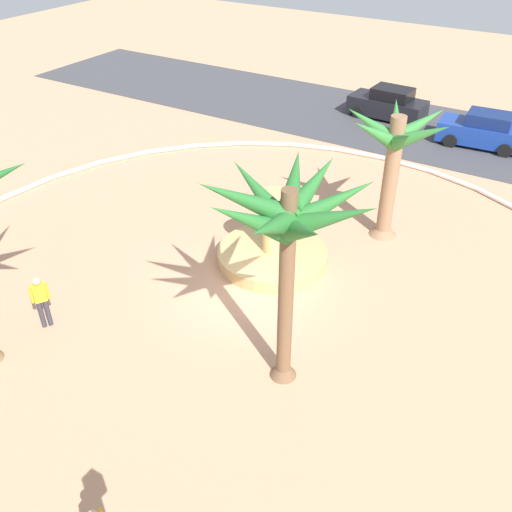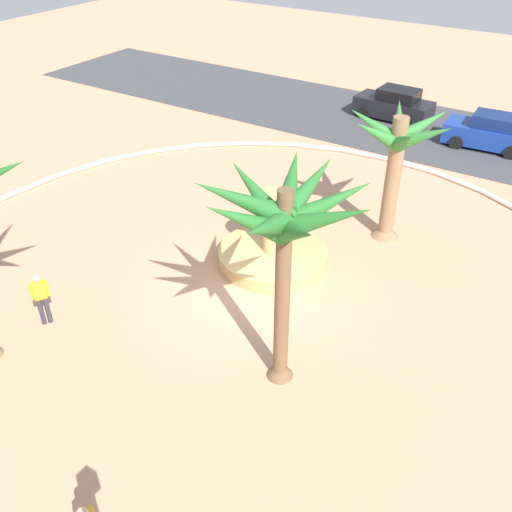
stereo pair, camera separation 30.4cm
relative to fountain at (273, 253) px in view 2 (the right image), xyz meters
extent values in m
plane|color=tan|center=(0.19, -1.85, -0.35)|extent=(80.00, 80.00, 0.00)
torus|color=silver|center=(0.19, -1.85, -0.25)|extent=(23.46, 23.46, 0.20)
cube|color=#424247|center=(0.19, 14.28, -0.33)|extent=(48.00, 8.00, 0.03)
cylinder|color=tan|center=(0.00, 0.00, -0.12)|extent=(3.72, 3.72, 0.45)
cylinder|color=teal|center=(0.00, 0.00, -0.16)|extent=(3.27, 3.27, 0.34)
cylinder|color=tan|center=(0.00, 0.00, 1.10)|extent=(0.67, 0.67, 1.99)
cylinder|color=#E0B370|center=(0.00, 0.00, 2.15)|extent=(1.19, 1.19, 0.12)
cylinder|color=brown|center=(2.89, -4.43, 2.38)|extent=(0.38, 0.38, 5.46)
cone|color=brown|center=(2.89, -4.43, -0.10)|extent=(0.72, 0.72, 0.50)
cone|color=#28702D|center=(3.82, -4.33, 4.66)|extent=(2.18, 0.79, 1.41)
cone|color=#28702D|center=(3.58, -3.77, 4.69)|extent=(1.93, 1.89, 1.35)
cone|color=#28702D|center=(2.93, -3.44, 4.78)|extent=(0.65, 2.19, 1.19)
cone|color=#28702D|center=(2.50, -3.50, 4.84)|extent=(1.35, 2.22, 1.08)
cone|color=#28702D|center=(1.99, -4.14, 4.65)|extent=(2.20, 1.19, 1.42)
cone|color=#28702D|center=(1.97, -4.82, 4.79)|extent=(2.21, 1.35, 1.17)
cone|color=#28702D|center=(2.38, -5.18, 4.58)|extent=(1.63, 2.04, 1.55)
cone|color=#28702D|center=(3.02, -5.40, 4.72)|extent=(0.85, 2.21, 1.30)
cone|color=#28702D|center=(3.54, -5.09, 4.62)|extent=(1.89, 1.89, 1.48)
cylinder|color=#8E6B4C|center=(2.56, 3.61, 1.89)|extent=(0.53, 0.53, 4.48)
cone|color=#8E6B4C|center=(2.56, 3.61, -0.10)|extent=(1.00, 1.00, 0.50)
cone|color=#337F38|center=(3.39, 3.58, 3.68)|extent=(1.95, 0.64, 1.38)
cone|color=#337F38|center=(3.09, 4.30, 3.76)|extent=(1.63, 1.90, 1.25)
cone|color=#337F38|center=(2.23, 4.38, 3.69)|extent=(1.28, 2.00, 1.38)
cone|color=#337F38|center=(1.72, 3.50, 3.71)|extent=(2.00, 0.81, 1.34)
cone|color=#337F38|center=(2.07, 2.96, 3.65)|extent=(1.60, 1.86, 1.44)
cone|color=#337F38|center=(2.97, 2.90, 3.66)|extent=(1.45, 1.94, 1.43)
cylinder|color=#33333D|center=(-4.00, -6.37, 0.11)|extent=(0.14, 0.14, 0.92)
cylinder|color=#33333D|center=(-3.90, -6.22, 0.11)|extent=(0.14, 0.14, 0.92)
cube|color=yellow|center=(-3.95, -6.30, 0.85)|extent=(0.35, 0.39, 0.56)
sphere|color=beige|center=(-3.95, -6.30, 1.25)|extent=(0.22, 0.22, 0.22)
cylinder|color=yellow|center=(-4.07, -6.48, 0.85)|extent=(0.09, 0.09, 0.53)
cylinder|color=yellow|center=(-3.83, -6.11, 0.85)|extent=(0.09, 0.09, 0.53)
cube|color=black|center=(-1.60, 14.96, 0.29)|extent=(4.07, 1.88, 0.90)
cube|color=black|center=(-1.40, 14.95, 1.02)|extent=(2.06, 1.54, 0.60)
cube|color=#333D47|center=(-2.30, 14.99, 0.94)|extent=(0.35, 1.37, 0.51)
cylinder|color=black|center=(-2.88, 14.17, -0.03)|extent=(0.65, 0.25, 0.64)
cylinder|color=black|center=(-2.80, 15.87, -0.03)|extent=(0.65, 0.25, 0.64)
cylinder|color=black|center=(-0.40, 14.06, -0.03)|extent=(0.65, 0.25, 0.64)
cylinder|color=black|center=(-0.33, 15.75, -0.03)|extent=(0.65, 0.25, 0.64)
cube|color=navy|center=(3.60, 13.75, 0.29)|extent=(4.10, 1.94, 0.90)
cube|color=navy|center=(3.80, 13.77, 1.02)|extent=(2.08, 1.56, 0.60)
cube|color=#333D47|center=(2.90, 13.71, 0.94)|extent=(0.37, 1.38, 0.51)
cylinder|color=black|center=(2.41, 12.83, -0.03)|extent=(0.65, 0.26, 0.64)
cylinder|color=black|center=(2.31, 14.53, -0.03)|extent=(0.65, 0.26, 0.64)
cylinder|color=black|center=(4.89, 12.98, -0.03)|extent=(0.65, 0.26, 0.64)
camera|label=1|loc=(7.88, -13.98, 10.67)|focal=40.10mm
camera|label=2|loc=(8.14, -13.81, 10.67)|focal=40.10mm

